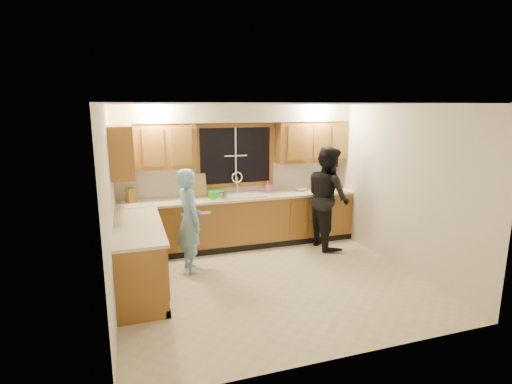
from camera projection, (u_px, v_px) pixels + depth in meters
floor at (271, 281)px, 5.75m from camera, size 4.20×4.20×0.00m
ceiling at (273, 104)px, 5.23m from camera, size 4.20×4.20×0.00m
wall_back at (236, 175)px, 7.25m from camera, size 4.20×0.00×4.20m
wall_left at (110, 209)px, 4.85m from camera, size 0.00×3.80×3.80m
wall_right at (400, 187)px, 6.13m from camera, size 0.00×3.80×3.80m
base_cabinets_back at (241, 222)px, 7.15m from camera, size 4.20×0.60×0.88m
base_cabinets_left at (139, 258)px, 5.44m from camera, size 0.60×1.90×0.88m
countertop_back at (241, 197)px, 7.04m from camera, size 4.20×0.63×0.04m
countertop_left at (138, 226)px, 5.34m from camera, size 0.63×1.90×0.04m
upper_cabinets_left at (154, 146)px, 6.55m from camera, size 1.35×0.33×0.75m
upper_cabinets_right at (312, 142)px, 7.42m from camera, size 1.35×0.33×0.75m
upper_cabinets_return at (121, 151)px, 5.82m from camera, size 0.33×0.90×0.75m
soffit at (238, 113)px, 6.86m from camera, size 4.20×0.35×0.30m
window_frame at (236, 156)px, 7.17m from camera, size 1.44×0.03×1.14m
sink at (240, 199)px, 7.06m from camera, size 0.86×0.52×0.57m
dishwasher at (193, 228)px, 6.88m from camera, size 0.60×0.56×0.82m
stove at (141, 274)px, 4.91m from camera, size 0.58×0.75×0.90m
man at (190, 221)px, 5.97m from camera, size 0.46×0.63×1.58m
woman at (328, 197)px, 7.01m from camera, size 0.70×0.89×1.81m
knife_block at (131, 195)px, 6.54m from camera, size 0.17×0.16×0.24m
cutting_board at (198, 185)px, 6.99m from camera, size 0.31×0.13×0.39m
dish_crate at (216, 194)px, 6.90m from camera, size 0.28×0.26×0.12m
soap_bottle at (268, 186)px, 7.38m from camera, size 0.10×0.10×0.20m
bowl at (300, 189)px, 7.46m from camera, size 0.27×0.27×0.05m
can_left at (221, 196)px, 6.72m from camera, size 0.08×0.08×0.13m
can_right at (225, 196)px, 6.74m from camera, size 0.09×0.09×0.13m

